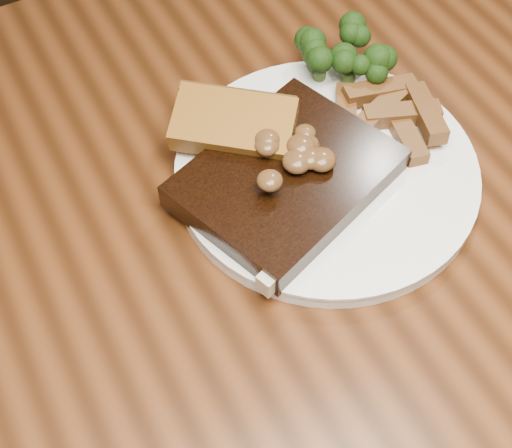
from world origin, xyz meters
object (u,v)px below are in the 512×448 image
Objects in this scene: steak at (287,178)px; potato_wedges at (391,122)px; dining_table at (254,315)px; garlic_bread at (234,139)px; plate at (326,172)px.

steak is 1.88× the size of potato_wedges.
dining_table is 0.14m from steak.
steak reaches higher than garlic_bread.
potato_wedges is (0.12, 0.01, -0.00)m from steak.
potato_wedges is (0.14, -0.05, -0.00)m from garlic_bread.
steak reaches higher than dining_table.
dining_table is at bearing -158.74° from steak.
plate is 2.56× the size of garlic_bread.
dining_table is 8.65× the size of steak.
plate is at bearing -17.44° from steak.
garlic_bread and potato_wedges have the same top height.
steak is (0.06, 0.05, 0.12)m from dining_table.
plate is 0.09m from garlic_bread.
garlic_bread is 0.15m from potato_wedges.
dining_table is 0.17m from garlic_bread.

